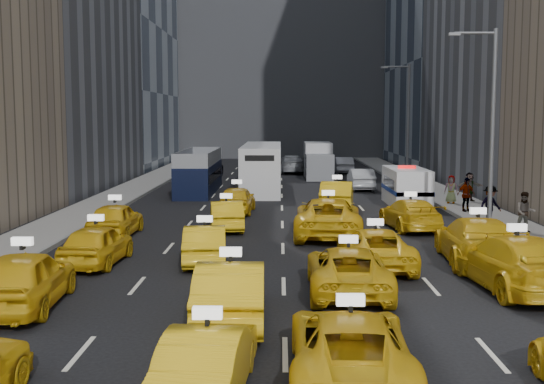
{
  "coord_description": "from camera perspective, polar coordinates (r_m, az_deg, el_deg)",
  "views": [
    {
      "loc": [
        -0.12,
        -18.4,
        5.15
      ],
      "look_at": [
        -0.45,
        10.15,
        2.0
      ],
      "focal_mm": 45.0,
      "sensor_mm": 36.0,
      "label": 1
    }
  ],
  "objects": [
    {
      "name": "double_decker",
      "position": [
        46.77,
        -6.11,
        1.68
      ],
      "size": [
        2.46,
        9.9,
        2.87
      ],
      "rotation": [
        0.0,
        0.0,
        0.02
      ],
      "color": "black",
      "rests_on": "ground"
    },
    {
      "name": "taxi_16",
      "position": [
        36.62,
        -2.95,
        -0.63
      ],
      "size": [
        1.96,
        4.42,
        1.48
      ],
      "primitive_type": "imported",
      "rotation": [
        0.0,
        0.0,
        3.09
      ],
      "color": "gold",
      "rests_on": "ground"
    },
    {
      "name": "taxi_13",
      "position": [
        31.27,
        -3.84,
        -1.95
      ],
      "size": [
        1.93,
        4.23,
        1.35
      ],
      "primitive_type": "imported",
      "rotation": [
        0.0,
        0.0,
        3.27
      ],
      "color": "gold",
      "rests_on": "ground"
    },
    {
      "name": "sidewalk_east",
      "position": [
        44.97,
        14.33,
        -0.38
      ],
      "size": [
        3.0,
        90.0,
        0.15
      ],
      "primitive_type": "cube",
      "color": "gray",
      "rests_on": "ground"
    },
    {
      "name": "taxi_2",
      "position": [
        13.76,
        6.53,
        -12.63
      ],
      "size": [
        2.48,
        5.08,
        1.39
      ],
      "primitive_type": "imported",
      "rotation": [
        0.0,
        0.0,
        3.11
      ],
      "color": "gold",
      "rests_on": "ground"
    },
    {
      "name": "misc_car_0",
      "position": [
        48.81,
        7.44,
        1.07
      ],
      "size": [
        1.61,
        4.58,
        1.51
      ],
      "primitive_type": "imported",
      "rotation": [
        0.0,
        0.0,
        3.15
      ],
      "color": "#A7AAAF",
      "rests_on": "ground"
    },
    {
      "name": "taxi_11",
      "position": [
        25.05,
        16.78,
        -3.9
      ],
      "size": [
        2.77,
        5.9,
        1.67
      ],
      "primitive_type": "imported",
      "rotation": [
        0.0,
        0.0,
        3.06
      ],
      "color": "gold",
      "rests_on": "ground"
    },
    {
      "name": "curb_east",
      "position": [
        44.65,
        12.52,
        -0.36
      ],
      "size": [
        0.15,
        90.0,
        0.18
      ],
      "primitive_type": "cube",
      "color": "slate",
      "rests_on": "ground"
    },
    {
      "name": "pedestrian_3",
      "position": [
        37.64,
        15.93,
        -0.2
      ],
      "size": [
        1.15,
        0.77,
        1.79
      ],
      "primitive_type": "imported",
      "rotation": [
        0.0,
        0.0,
        0.31
      ],
      "color": "gray",
      "rests_on": "sidewalk_east"
    },
    {
      "name": "taxi_14",
      "position": [
        29.59,
        4.71,
        -2.1
      ],
      "size": [
        3.17,
        6.2,
        1.68
      ],
      "primitive_type": "imported",
      "rotation": [
        0.0,
        0.0,
        3.08
      ],
      "color": "gold",
      "rests_on": "ground"
    },
    {
      "name": "city_bus",
      "position": [
        47.97,
        -0.83,
        2.04
      ],
      "size": [
        4.01,
        12.66,
        3.21
      ],
      "rotation": [
        0.0,
        0.0,
        0.12
      ],
      "color": "silver",
      "rests_on": "ground"
    },
    {
      "name": "streetlight_far",
      "position": [
        51.25,
        11.19,
        5.92
      ],
      "size": [
        2.15,
        0.22,
        9.0
      ],
      "color": "#595B60",
      "rests_on": "ground"
    },
    {
      "name": "pedestrian_2",
      "position": [
        33.5,
        17.79,
        -1.04
      ],
      "size": [
        1.26,
        0.87,
        1.8
      ],
      "primitive_type": "imported",
      "rotation": [
        0.0,
        0.0,
        0.37
      ],
      "color": "gray",
      "rests_on": "sidewalk_east"
    },
    {
      "name": "taxi_10",
      "position": [
        23.66,
        8.61,
        -4.66
      ],
      "size": [
        2.35,
        4.96,
        1.37
      ],
      "primitive_type": "imported",
      "rotation": [
        0.0,
        0.0,
        3.16
      ],
      "color": "gold",
      "rests_on": "ground"
    },
    {
      "name": "taxi_4",
      "position": [
        19.63,
        -20.05,
        -6.86
      ],
      "size": [
        2.19,
        4.87,
        1.62
      ],
      "primitive_type": "imported",
      "rotation": [
        0.0,
        0.0,
        3.2
      ],
      "color": "gold",
      "rests_on": "ground"
    },
    {
      "name": "streetlight_near",
      "position": [
        31.79,
        17.77,
        5.58
      ],
      "size": [
        2.15,
        0.22,
        9.0
      ],
      "color": "#595B60",
      "rests_on": "ground"
    },
    {
      "name": "curb_west",
      "position": [
        44.6,
        -10.89,
        -0.33
      ],
      "size": [
        0.15,
        90.0,
        0.18
      ],
      "primitive_type": "cube",
      "color": "slate",
      "rests_on": "ground"
    },
    {
      "name": "taxi_8",
      "position": [
        24.63,
        -14.46,
        -4.26
      ],
      "size": [
        1.96,
        4.33,
        1.44
      ],
      "primitive_type": "imported",
      "rotation": [
        0.0,
        0.0,
        3.08
      ],
      "color": "gold",
      "rests_on": "ground"
    },
    {
      "name": "taxi_17",
      "position": [
        38.11,
        5.46,
        -0.28
      ],
      "size": [
        2.32,
        5.07,
        1.61
      ],
      "primitive_type": "imported",
      "rotation": [
        0.0,
        0.0,
        3.01
      ],
      "color": "gold",
      "rests_on": "ground"
    },
    {
      "name": "taxi_7",
      "position": [
        21.66,
        19.7,
        -5.57
      ],
      "size": [
        2.79,
        5.92,
        1.67
      ],
      "primitive_type": "imported",
      "rotation": [
        0.0,
        0.0,
        3.22
      ],
      "color": "gold",
      "rests_on": "ground"
    },
    {
      "name": "ground",
      "position": [
        19.11,
        1.01,
        -9.34
      ],
      "size": [
        160.0,
        160.0,
        0.0
      ],
      "primitive_type": "plane",
      "color": "black",
      "rests_on": "ground"
    },
    {
      "name": "building_backdrop",
      "position": [
        91.61,
        0.77,
        15.62
      ],
      "size": [
        30.0,
        12.0,
        40.0
      ],
      "primitive_type": "cube",
      "color": "slate",
      "rests_on": "ground"
    },
    {
      "name": "taxi_9",
      "position": [
        24.24,
        -5.63,
        -4.35
      ],
      "size": [
        1.8,
        4.26,
        1.37
      ],
      "primitive_type": "imported",
      "rotation": [
        0.0,
        0.0,
        3.23
      ],
      "color": "gold",
      "rests_on": "ground"
    },
    {
      "name": "pedestrian_5",
      "position": [
        42.29,
        16.19,
        0.43
      ],
      "size": [
        1.66,
        0.79,
        1.72
      ],
      "primitive_type": "imported",
      "rotation": [
        0.0,
        0.0,
        0.22
      ],
      "color": "gray",
      "rests_on": "sidewalk_east"
    },
    {
      "name": "misc_car_1",
      "position": [
        58.34,
        -5.7,
        1.99
      ],
      "size": [
        3.08,
        5.95,
        1.6
      ],
      "primitive_type": "imported",
      "rotation": [
        0.0,
        0.0,
        3.07
      ],
      "color": "black",
      "rests_on": "ground"
    },
    {
      "name": "box_truck",
      "position": [
        57.81,
        3.89,
        2.63
      ],
      "size": [
        2.7,
        6.68,
        2.99
      ],
      "rotation": [
        0.0,
        0.0,
        0.07
      ],
      "color": "silver",
      "rests_on": "ground"
    },
    {
      "name": "pedestrian_4",
      "position": [
        40.95,
        14.76,
        0.22
      ],
      "size": [
        0.9,
        0.68,
        1.63
      ],
      "primitive_type": "imported",
      "rotation": [
        0.0,
        0.0,
        -0.34
      ],
      "color": "gray",
      "rests_on": "sidewalk_east"
    },
    {
      "name": "nypd_van",
      "position": [
        40.58,
        11.18,
        0.38
      ],
      "size": [
        2.8,
        5.66,
        2.33
      ],
      "rotation": [
        0.0,
        0.0,
        0.13
      ],
      "color": "white",
      "rests_on": "ground"
    },
    {
      "name": "taxi_1",
      "position": [
        13.1,
        -5.38,
        -13.74
      ],
      "size": [
        1.71,
        4.13,
        1.33
      ],
      "primitive_type": "imported",
      "rotation": [
        0.0,
        0.0,
        3.06
      ],
      "color": "gold",
      "rests_on": "ground"
    },
    {
      "name": "taxi_15",
      "position": [
        32.01,
        11.49,
        -1.81
      ],
      "size": [
        2.5,
        5.04,
        1.41
      ],
      "primitive_type": "imported",
      "rotation": [
        0.0,
        0.0,
        3.25
      ],
      "color": "gold",
      "rests_on": "ground"
    },
    {
      "name": "sidewalk_west",
      "position": [
        44.91,
        -12.7,
        -0.35
      ],
      "size": [
        3.0,
        90.0,
        0.15
      ],
      "primitive_type": "cube",
      "color": "gray",
      "rests_on": "ground"
    },
    {
      "name": "misc_car_2",
      "position": [
        62.98,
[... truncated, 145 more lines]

